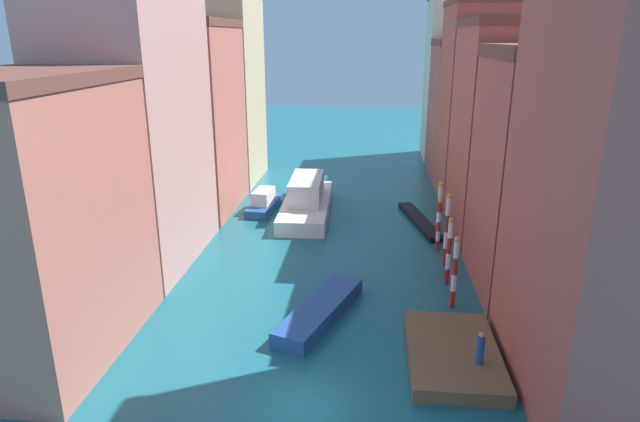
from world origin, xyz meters
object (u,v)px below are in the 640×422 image
person_on_dock (480,349)px  mooring_pole_4 (439,209)px  gondola_black (420,221)px  vaporetto_white (307,200)px  motorboat_0 (320,311)px  waterfront_dock (453,354)px  mooring_pole_1 (449,250)px  mooring_pole_0 (455,271)px  mooring_pole_3 (439,224)px  motorboat_1 (264,202)px  mooring_pole_2 (447,229)px

person_on_dock → mooring_pole_4: (0.21, 18.18, 0.83)m
person_on_dock → gondola_black: (-0.93, 21.20, -1.21)m
vaporetto_white → motorboat_0: vaporetto_white is taller
waterfront_dock → mooring_pole_1: (0.80, 8.55, 1.88)m
person_on_dock → vaporetto_white: (-10.58, 23.13, -0.23)m
mooring_pole_0 → waterfront_dock: bearing=-97.5°
mooring_pole_0 → mooring_pole_3: bearing=89.2°
waterfront_dock → mooring_pole_0: (0.72, 5.48, 1.86)m
gondola_black → motorboat_1: (-13.55, 2.26, 0.53)m
mooring_pole_3 → mooring_pole_1: bearing=-90.4°
mooring_pole_4 → motorboat_1: 15.68m
mooring_pole_2 → mooring_pole_4: 5.36m
vaporetto_white → mooring_pole_1: bearing=-52.1°
mooring_pole_2 → mooring_pole_3: mooring_pole_2 is taller
mooring_pole_1 → mooring_pole_3: size_ratio=1.13×
person_on_dock → mooring_pole_1: size_ratio=0.36×
mooring_pole_2 → motorboat_1: size_ratio=0.88×
mooring_pole_3 → gondola_black: 6.05m
waterfront_dock → mooring_pole_2: 11.87m
mooring_pole_3 → mooring_pole_2: bearing=-85.7°
motorboat_1 → mooring_pole_2: bearing=-36.2°
mooring_pole_2 → motorboat_1: (-14.54, 10.63, -1.80)m
person_on_dock → mooring_pole_2: bearing=89.7°
mooring_pole_0 → motorboat_0: 7.87m
mooring_pole_2 → mooring_pole_3: bearing=94.3°
person_on_dock → mooring_pole_2: (0.07, 12.83, 1.12)m
person_on_dock → motorboat_1: size_ratio=0.28×
mooring_pole_0 → mooring_pole_1: size_ratio=0.99×
gondola_black → motorboat_1: size_ratio=1.62×
gondola_black → motorboat_1: bearing=170.5°
mooring_pole_4 → motorboat_1: (-14.69, 5.28, -1.51)m
gondola_black → waterfront_dock: bearing=-90.1°
mooring_pole_1 → vaporetto_white: mooring_pole_1 is taller
mooring_pole_1 → mooring_pole_3: (0.04, 5.71, -0.26)m
person_on_dock → mooring_pole_3: mooring_pole_3 is taller
waterfront_dock → person_on_dock: (0.97, -1.21, 1.08)m
mooring_pole_4 → gondola_black: size_ratio=0.48×
mooring_pole_1 → mooring_pole_0: bearing=-91.5°
mooring_pole_3 → motorboat_1: size_ratio=0.68×
mooring_pole_0 → mooring_pole_1: bearing=88.5°
mooring_pole_4 → gondola_black: 3.82m
mooring_pole_0 → vaporetto_white: 19.45m
mooring_pole_0 → motorboat_0: mooring_pole_0 is taller
waterfront_dock → vaporetto_white: 23.95m
mooring_pole_1 → waterfront_dock: bearing=-95.4°
vaporetto_white → mooring_pole_4: bearing=-24.6°
waterfront_dock → person_on_dock: bearing=-51.3°
person_on_dock → motorboat_1: person_on_dock is taller
mooring_pole_0 → person_on_dock: bearing=-87.9°
mooring_pole_1 → motorboat_1: bearing=136.2°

